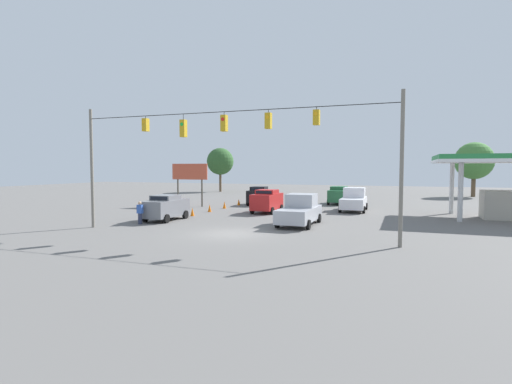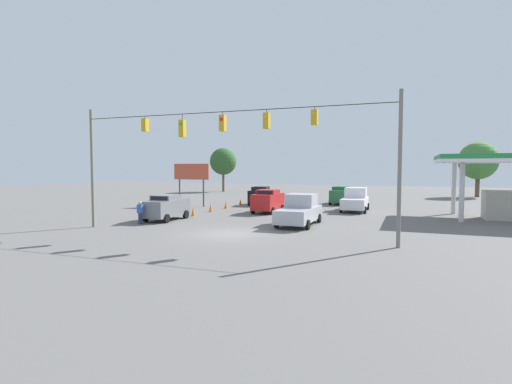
% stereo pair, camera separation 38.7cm
% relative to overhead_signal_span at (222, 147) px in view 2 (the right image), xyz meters
% --- Properties ---
extents(ground_plane, '(140.00, 140.00, 0.00)m').
position_rel_overhead_signal_span_xyz_m(ground_plane, '(-0.04, -0.80, -5.12)').
color(ground_plane, '#605E5B').
extents(overhead_signal_span, '(19.39, 0.38, 7.77)m').
position_rel_overhead_signal_span_xyz_m(overhead_signal_span, '(0.00, 0.00, 0.00)').
color(overhead_signal_span, slate).
rests_on(overhead_signal_span, ground_plane).
extents(pickup_truck_white_oncoming_far, '(2.35, 5.26, 2.12)m').
position_rel_overhead_signal_span_xyz_m(pickup_truck_white_oncoming_far, '(-5.49, -16.44, -4.14)').
color(pickup_truck_white_oncoming_far, silver).
rests_on(pickup_truck_white_oncoming_far, ground_plane).
extents(sedan_red_withflow_mid, '(2.06, 3.98, 2.03)m').
position_rel_overhead_signal_span_xyz_m(sedan_red_withflow_mid, '(1.52, -12.29, -4.06)').
color(sedan_red_withflow_mid, red).
rests_on(sedan_red_withflow_mid, ground_plane).
extents(sedan_green_oncoming_deep, '(2.00, 4.55, 1.93)m').
position_rel_overhead_signal_span_xyz_m(sedan_green_oncoming_deep, '(-3.14, -23.04, -4.11)').
color(sedan_green_oncoming_deep, '#236038').
rests_on(sedan_green_oncoming_deep, ground_plane).
extents(pickup_truck_silver_crossing_near, '(2.32, 5.45, 2.12)m').
position_rel_overhead_signal_span_xyz_m(pickup_truck_silver_crossing_near, '(-3.03, -5.93, -4.14)').
color(pickup_truck_silver_crossing_near, '#A8AAB2').
rests_on(pickup_truck_silver_crossing_near, ground_plane).
extents(sedan_black_withflow_far, '(2.22, 4.02, 1.94)m').
position_rel_overhead_signal_span_xyz_m(sedan_black_withflow_far, '(4.74, -19.08, -4.11)').
color(sedan_black_withflow_far, black).
rests_on(sedan_black_withflow_far, ground_plane).
extents(sedan_grey_parked_shoulder, '(2.07, 4.18, 1.91)m').
position_rel_overhead_signal_span_xyz_m(sedan_grey_parked_shoulder, '(7.04, -4.77, -4.12)').
color(sedan_grey_parked_shoulder, slate).
rests_on(sedan_grey_parked_shoulder, ground_plane).
extents(traffic_cone_nearest, '(0.33, 0.33, 0.68)m').
position_rel_overhead_signal_span_xyz_m(traffic_cone_nearest, '(6.53, -4.22, -4.78)').
color(traffic_cone_nearest, orange).
rests_on(traffic_cone_nearest, ground_plane).
extents(traffic_cone_second, '(0.33, 0.33, 0.68)m').
position_rel_overhead_signal_span_xyz_m(traffic_cone_second, '(6.47, -7.80, -4.78)').
color(traffic_cone_second, orange).
rests_on(traffic_cone_second, ground_plane).
extents(traffic_cone_third, '(0.33, 0.33, 0.68)m').
position_rel_overhead_signal_span_xyz_m(traffic_cone_third, '(6.55, -11.06, -4.78)').
color(traffic_cone_third, orange).
rests_on(traffic_cone_third, ground_plane).
extents(traffic_cone_fourth, '(0.33, 0.33, 0.68)m').
position_rel_overhead_signal_span_xyz_m(traffic_cone_fourth, '(6.57, -14.25, -4.78)').
color(traffic_cone_fourth, orange).
rests_on(traffic_cone_fourth, ground_plane).
extents(traffic_cone_fifth, '(0.33, 0.33, 0.68)m').
position_rel_overhead_signal_span_xyz_m(traffic_cone_fifth, '(6.57, -17.86, -4.78)').
color(traffic_cone_fifth, orange).
rests_on(traffic_cone_fifth, ground_plane).
extents(traffic_cone_farthest, '(0.33, 0.33, 0.68)m').
position_rel_overhead_signal_span_xyz_m(traffic_cone_farthest, '(6.62, -21.31, -4.78)').
color(traffic_cone_farthest, orange).
rests_on(traffic_cone_farthest, ground_plane).
extents(gas_station, '(10.63, 8.13, 4.94)m').
position_rel_overhead_signal_span_xyz_m(gas_station, '(-17.35, -14.35, -1.51)').
color(gas_station, '#288442').
rests_on(gas_station, ground_plane).
extents(roadside_billboard, '(4.01, 0.16, 4.38)m').
position_rel_overhead_signal_span_xyz_m(roadside_billboard, '(10.86, -15.09, -1.89)').
color(roadside_billboard, '#4C473D').
rests_on(roadside_billboard, ground_plane).
extents(pedestrian, '(0.40, 0.28, 1.60)m').
position_rel_overhead_signal_span_xyz_m(pedestrian, '(7.57, -2.35, -4.32)').
color(pedestrian, '#2D334C').
rests_on(pedestrian, ground_plane).
extents(tree_horizon_left, '(5.05, 5.05, 7.45)m').
position_rel_overhead_signal_span_xyz_m(tree_horizon_left, '(-18.72, -40.43, -0.22)').
color(tree_horizon_left, brown).
rests_on(tree_horizon_left, ground_plane).
extents(tree_horizon_right, '(4.44, 4.44, 7.24)m').
position_rel_overhead_signal_span_xyz_m(tree_horizon_right, '(18.80, -39.10, -0.12)').
color(tree_horizon_right, brown).
rests_on(tree_horizon_right, ground_plane).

